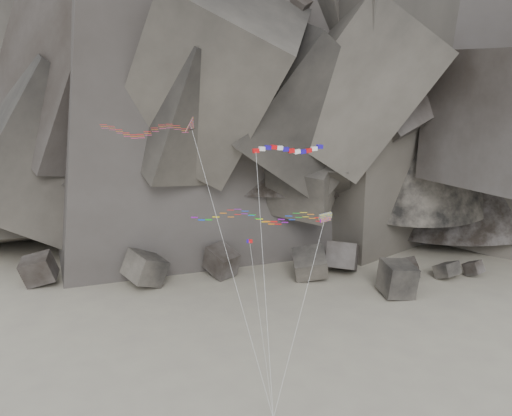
{
  "coord_description": "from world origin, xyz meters",
  "views": [
    {
      "loc": [
        0.85,
        -56.06,
        36.67
      ],
      "look_at": [
        -0.57,
        6.0,
        20.5
      ],
      "focal_mm": 40.0,
      "sensor_mm": 36.0,
      "label": 1
    }
  ],
  "objects_px": {
    "delta_kite": "(142,130)",
    "parafoil_kite": "(254,216)",
    "pennant_kite": "(253,271)",
    "banner_kite": "(288,151)"
  },
  "relations": [
    {
      "from": "delta_kite",
      "to": "banner_kite",
      "type": "distance_m",
      "value": 15.92
    },
    {
      "from": "parafoil_kite",
      "to": "pennant_kite",
      "type": "distance_m",
      "value": 6.03
    },
    {
      "from": "banner_kite",
      "to": "parafoil_kite",
      "type": "xyz_separation_m",
      "value": [
        -3.64,
        -3.84,
        -6.31
      ]
    },
    {
      "from": "delta_kite",
      "to": "parafoil_kite",
      "type": "xyz_separation_m",
      "value": [
        11.98,
        -2.11,
        -8.86
      ]
    },
    {
      "from": "delta_kite",
      "to": "parafoil_kite",
      "type": "relative_size",
      "value": 1.49
    },
    {
      "from": "delta_kite",
      "to": "pennant_kite",
      "type": "xyz_separation_m",
      "value": [
        12.0,
        -5.55,
        -13.81
      ]
    },
    {
      "from": "banner_kite",
      "to": "parafoil_kite",
      "type": "distance_m",
      "value": 8.24
    },
    {
      "from": "parafoil_kite",
      "to": "pennant_kite",
      "type": "relative_size",
      "value": 1.14
    },
    {
      "from": "banner_kite",
      "to": "pennant_kite",
      "type": "bearing_deg",
      "value": -136.18
    },
    {
      "from": "delta_kite",
      "to": "pennant_kite",
      "type": "height_order",
      "value": "delta_kite"
    }
  ]
}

